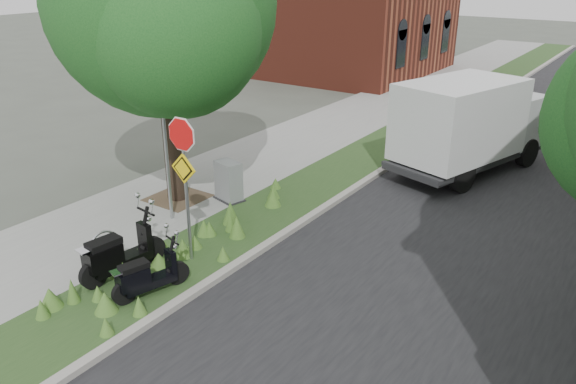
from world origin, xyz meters
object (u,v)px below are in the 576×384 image
object	(u,v)px
sign_assembly	(184,161)
box_truck	(469,121)
scooter_far	(143,280)
utility_cabinet	(229,182)
scooter_near	(114,258)

from	to	relation	value
sign_assembly	box_truck	world-z (taller)	sign_assembly
scooter_far	utility_cabinet	bearing A→B (deg)	110.65
scooter_near	box_truck	xyz separation A→B (m)	(3.57, 10.27, 1.01)
utility_cabinet	scooter_far	bearing A→B (deg)	-69.35
sign_assembly	box_truck	bearing A→B (deg)	71.91
scooter_far	box_truck	distance (m)	10.78
scooter_near	box_truck	distance (m)	10.92
scooter_near	utility_cabinet	size ratio (longest dim) A/B	1.83
scooter_far	scooter_near	bearing A→B (deg)	172.07
scooter_near	scooter_far	distance (m)	0.97
box_truck	scooter_near	bearing A→B (deg)	-109.19
scooter_near	scooter_far	world-z (taller)	scooter_near
box_truck	utility_cabinet	xyz separation A→B (m)	(-4.29, -5.94, -0.95)
sign_assembly	scooter_far	xyz separation A→B (m)	(0.28, -1.55, -1.84)
scooter_near	box_truck	size ratio (longest dim) A/B	0.34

